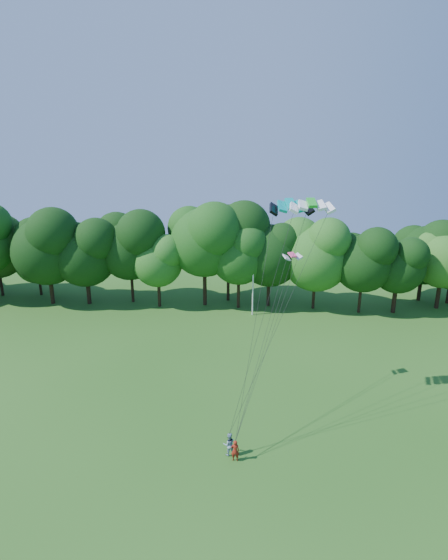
{
  "coord_description": "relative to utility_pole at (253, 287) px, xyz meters",
  "views": [
    {
      "loc": [
        2.75,
        -19.79,
        20.44
      ],
      "look_at": [
        1.52,
        13.0,
        10.39
      ],
      "focal_mm": 28.0,
      "sensor_mm": 36.0,
      "label": 1
    }
  ],
  "objects": [
    {
      "name": "kite_flyer_left",
      "position": [
        -1.84,
        -26.95,
        -2.89
      ],
      "size": [
        0.59,
        0.41,
        1.57
      ],
      "primitive_type": "imported",
      "rotation": [
        0.0,
        0.0,
        3.08
      ],
      "color": "maroon",
      "rests_on": "ground"
    },
    {
      "name": "kite_green",
      "position": [
        3.2,
        -21.54,
        13.09
      ],
      "size": [
        3.01,
        1.42,
        0.57
      ],
      "rotation": [
        0.0,
        0.0,
        0.03
      ],
      "color": "green",
      "rests_on": "ground"
    },
    {
      "name": "utility_pole",
      "position": [
        0.0,
        0.0,
        0.0
      ],
      "size": [
        1.42,
        0.22,
        7.08
      ],
      "rotation": [
        0.0,
        0.0,
        -0.1
      ],
      "color": "silver",
      "rests_on": "ground"
    },
    {
      "name": "kite_teal",
      "position": [
        1.98,
        -19.7,
        12.79
      ],
      "size": [
        3.29,
        1.83,
        0.72
      ],
      "rotation": [
        0.0,
        0.0,
        0.15
      ],
      "color": "#05A09C",
      "rests_on": "ground"
    },
    {
      "name": "tree_back_center",
      "position": [
        -3.24,
        5.4,
        5.83
      ],
      "size": [
        10.46,
        10.46,
        15.22
      ],
      "color": "#322413",
      "rests_on": "ground"
    },
    {
      "name": "kite_flyer_right",
      "position": [
        -2.27,
        -26.38,
        -2.83
      ],
      "size": [
        0.93,
        0.79,
        1.69
      ],
      "primitive_type": "imported",
      "rotation": [
        0.0,
        0.0,
        3.34
      ],
      "color": "#8BA6C1",
      "rests_on": "ground"
    },
    {
      "name": "kite_pink",
      "position": [
        2.6,
        -17.12,
        8.36
      ],
      "size": [
        1.72,
        1.28,
        0.32
      ],
      "rotation": [
        0.0,
        0.0,
        0.39
      ],
      "color": "#FF4680",
      "rests_on": "ground"
    },
    {
      "name": "ground",
      "position": [
        -4.41,
        -31.95,
        -3.67
      ],
      "size": [
        160.0,
        160.0,
        0.0
      ],
      "primitive_type": "plane",
      "color": "#265A18",
      "rests_on": "ground"
    },
    {
      "name": "tree_back_east",
      "position": [
        24.37,
        3.33,
        3.3
      ],
      "size": [
        7.68,
        7.68,
        11.17
      ],
      "color": "#322514",
      "rests_on": "ground"
    }
  ]
}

